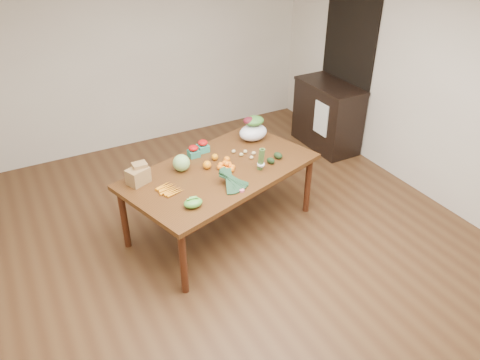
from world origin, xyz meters
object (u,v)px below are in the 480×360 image
cabbage (181,163)px  asparagus_bundle (261,159)px  mandarin_cluster (227,165)px  kale_bunch (234,180)px  dining_table (221,199)px  salad_bag (253,130)px  paper_bag (138,175)px  cabinet (327,116)px

cabbage → asparagus_bundle: (0.72, -0.38, 0.04)m
mandarin_cluster → kale_bunch: 0.37m
dining_table → salad_bag: 0.91m
dining_table → paper_bag: bearing=153.7°
cabinet → paper_bag: (-3.05, -0.92, 0.38)m
dining_table → kale_bunch: (-0.04, -0.38, 0.45)m
cabinet → paper_bag: paper_bag is taller
kale_bunch → asparagus_bundle: (0.40, 0.17, 0.05)m
cabinet → kale_bunch: (-2.26, -1.44, 0.36)m
cabbage → mandarin_cluster: bearing=-25.0°
mandarin_cluster → asparagus_bundle: 0.36m
kale_bunch → salad_bag: salad_bag is taller
cabbage → kale_bunch: bearing=-59.6°
mandarin_cluster → asparagus_bundle: asparagus_bundle is taller
asparagus_bundle → salad_bag: 0.69m
cabbage → mandarin_cluster: cabbage is taller
dining_table → salad_bag: (0.63, 0.42, 0.50)m
cabbage → paper_bag: bearing=-176.7°
cabbage → kale_bunch: 0.63m
paper_bag → salad_bag: salad_bag is taller
cabbage → cabinet: bearing=19.0°
cabbage → dining_table: bearing=-24.5°
dining_table → asparagus_bundle: 0.65m
cabinet → mandarin_cluster: (-2.16, -1.09, 0.33)m
dining_table → mandarin_cluster: size_ratio=11.03×
paper_bag → salad_bag: (1.46, 0.28, 0.03)m
dining_table → cabbage: bearing=138.6°
kale_bunch → salad_bag: bearing=33.3°
paper_bag → asparagus_bundle: bearing=-16.5°
salad_bag → cabbage: bearing=-165.5°
dining_table → salad_bag: salad_bag is taller
dining_table → cabinet: cabinet is taller
dining_table → cabbage: 0.61m
cabbage → salad_bag: 1.02m
dining_table → paper_bag: size_ratio=7.23×
mandarin_cluster → salad_bag: (0.57, 0.45, 0.08)m
paper_bag → asparagus_bundle: 1.23m
asparagus_bundle → salad_bag: (0.27, 0.63, 0.00)m
kale_bunch → mandarin_cluster: bearing=57.4°
cabinet → asparagus_bundle: (-1.86, -1.27, 0.40)m
mandarin_cluster → kale_bunch: bearing=-105.7°
asparagus_bundle → salad_bag: bearing=49.8°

